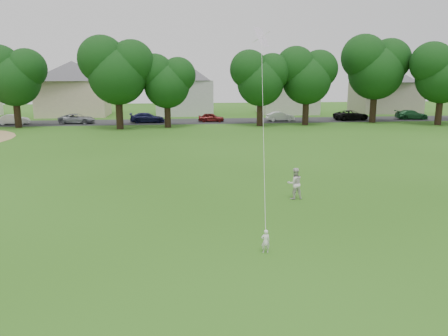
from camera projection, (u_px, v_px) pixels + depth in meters
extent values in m
plane|color=#275513|center=(234.00, 242.00, 15.73)|extent=(160.00, 160.00, 0.00)
cube|color=#2D2D30|center=(187.00, 121.00, 56.49)|extent=(90.00, 7.00, 0.01)
imported|color=white|center=(266.00, 241.00, 14.68)|extent=(0.30, 0.20, 0.82)
imported|color=silver|center=(295.00, 183.00, 21.01)|extent=(0.80, 0.66, 1.54)
plane|color=white|center=(261.00, 37.00, 22.45)|extent=(1.10, 1.14, 0.97)
cylinder|color=white|center=(263.00, 115.00, 18.54)|extent=(0.01, 0.01, 11.97)
cylinder|color=black|center=(17.00, 112.00, 49.58)|extent=(0.75, 0.75, 3.58)
cylinder|color=black|center=(119.00, 111.00, 48.18)|extent=(0.78, 0.78, 3.93)
cylinder|color=black|center=(168.00, 113.00, 49.77)|extent=(0.71, 0.71, 3.20)
cylinder|color=black|center=(260.00, 111.00, 51.27)|extent=(0.73, 0.73, 3.40)
cylinder|color=black|center=(306.00, 110.00, 52.28)|extent=(0.75, 0.75, 3.58)
cylinder|color=black|center=(373.00, 106.00, 54.89)|extent=(0.80, 0.80, 4.20)
cylinder|color=black|center=(439.00, 109.00, 52.25)|extent=(0.76, 0.76, 3.78)
imported|color=white|center=(13.00, 120.00, 52.86)|extent=(3.73, 1.62, 1.19)
imported|color=gray|center=(77.00, 119.00, 53.76)|extent=(4.52, 2.44, 1.21)
imported|color=#121438|center=(147.00, 118.00, 54.79)|extent=(4.37, 1.88, 1.25)
imported|color=maroon|center=(211.00, 117.00, 55.77)|extent=(3.44, 1.69, 1.13)
imported|color=silver|center=(280.00, 116.00, 56.86)|extent=(3.64, 1.28, 1.20)
imported|color=black|center=(351.00, 115.00, 58.01)|extent=(4.89, 2.74, 1.29)
imported|color=#1A4F27|center=(412.00, 115.00, 59.05)|extent=(4.46, 2.22, 1.25)
cube|color=beige|center=(74.00, 98.00, 63.74)|extent=(9.56, 7.51, 5.09)
pyramid|color=#514F55|center=(72.00, 61.00, 62.62)|extent=(13.80, 13.80, 2.80)
cube|color=silver|center=(184.00, 98.00, 65.66)|extent=(8.23, 7.31, 5.13)
pyramid|color=#514F55|center=(183.00, 61.00, 64.54)|extent=(11.87, 11.87, 2.82)
cube|color=beige|center=(287.00, 96.00, 67.57)|extent=(8.32, 7.10, 5.30)
pyramid|color=#514F55|center=(288.00, 59.00, 66.41)|extent=(12.01, 12.01, 2.92)
cube|color=#A19786|center=(385.00, 97.00, 69.55)|extent=(9.59, 6.99, 4.82)
pyramid|color=#514F55|center=(387.00, 65.00, 68.49)|extent=(13.83, 13.83, 2.65)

